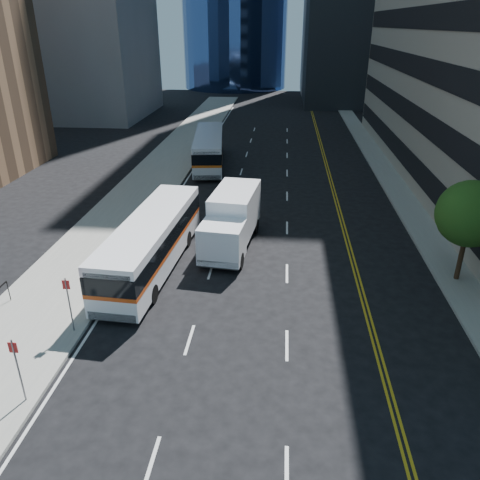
{
  "coord_description": "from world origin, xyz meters",
  "views": [
    {
      "loc": [
        0.01,
        -13.46,
        11.85
      ],
      "look_at": [
        -1.77,
        5.9,
        2.8
      ],
      "focal_mm": 35.0,
      "sensor_mm": 36.0,
      "label": 1
    }
  ],
  "objects_px": {
    "bus_front": "(152,242)",
    "box_truck": "(232,220)",
    "bus_rear": "(209,148)",
    "street_tree": "(470,214)"
  },
  "relations": [
    {
      "from": "bus_rear",
      "to": "box_truck",
      "type": "height_order",
      "value": "box_truck"
    },
    {
      "from": "street_tree",
      "to": "box_truck",
      "type": "bearing_deg",
      "value": 165.67
    },
    {
      "from": "bus_front",
      "to": "box_truck",
      "type": "xyz_separation_m",
      "value": [
        3.85,
        3.02,
        0.13
      ]
    },
    {
      "from": "street_tree",
      "to": "box_truck",
      "type": "distance_m",
      "value": 12.24
    },
    {
      "from": "street_tree",
      "to": "bus_rear",
      "type": "relative_size",
      "value": 0.45
    },
    {
      "from": "street_tree",
      "to": "bus_front",
      "type": "distance_m",
      "value": 15.7
    },
    {
      "from": "bus_front",
      "to": "box_truck",
      "type": "height_order",
      "value": "box_truck"
    },
    {
      "from": "street_tree",
      "to": "box_truck",
      "type": "relative_size",
      "value": 0.75
    },
    {
      "from": "street_tree",
      "to": "bus_rear",
      "type": "xyz_separation_m",
      "value": [
        -15.6,
        19.87,
        -2.08
      ]
    },
    {
      "from": "street_tree",
      "to": "bus_rear",
      "type": "height_order",
      "value": "street_tree"
    }
  ]
}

